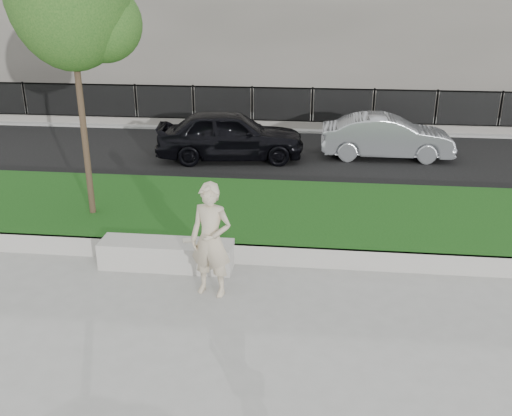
# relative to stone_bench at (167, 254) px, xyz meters

# --- Properties ---
(ground) EXTENTS (90.00, 90.00, 0.00)m
(ground) POSITION_rel_stone_bench_xyz_m (0.90, -0.76, -0.26)
(ground) COLOR gray
(ground) RESTS_ON ground
(grass_bank) EXTENTS (34.00, 4.00, 0.40)m
(grass_bank) POSITION_rel_stone_bench_xyz_m (0.90, 2.24, -0.06)
(grass_bank) COLOR #12370D
(grass_bank) RESTS_ON ground
(grass_kerb) EXTENTS (34.00, 0.08, 0.40)m
(grass_kerb) POSITION_rel_stone_bench_xyz_m (0.90, 0.28, -0.06)
(grass_kerb) COLOR #ACA9A1
(grass_kerb) RESTS_ON ground
(street) EXTENTS (34.00, 7.00, 0.04)m
(street) POSITION_rel_stone_bench_xyz_m (0.90, 7.74, -0.24)
(street) COLOR black
(street) RESTS_ON ground
(far_pavement) EXTENTS (34.00, 3.00, 0.12)m
(far_pavement) POSITION_rel_stone_bench_xyz_m (0.90, 12.24, -0.20)
(far_pavement) COLOR gray
(far_pavement) RESTS_ON ground
(iron_fence) EXTENTS (32.00, 0.30, 1.50)m
(iron_fence) POSITION_rel_stone_bench_xyz_m (0.90, 11.24, 0.28)
(iron_fence) COLOR slate
(iron_fence) RESTS_ON far_pavement
(stone_bench) EXTENTS (2.52, 0.63, 0.52)m
(stone_bench) POSITION_rel_stone_bench_xyz_m (0.00, 0.00, 0.00)
(stone_bench) COLOR #ACA9A1
(stone_bench) RESTS_ON ground
(man) EXTENTS (0.83, 0.64, 2.02)m
(man) POSITION_rel_stone_bench_xyz_m (1.04, -0.88, 0.75)
(man) COLOR #C5B698
(man) RESTS_ON ground
(book) EXTENTS (0.28, 0.23, 0.03)m
(book) POSITION_rel_stone_bench_xyz_m (0.42, 0.10, 0.27)
(book) COLOR beige
(book) RESTS_ON stone_bench
(car_dark) EXTENTS (4.64, 2.35, 1.52)m
(car_dark) POSITION_rel_stone_bench_xyz_m (0.11, 7.22, 0.54)
(car_dark) COLOR black
(car_dark) RESTS_ON street
(car_silver) EXTENTS (4.00, 1.43, 1.31)m
(car_silver) POSITION_rel_stone_bench_xyz_m (4.86, 7.93, 0.44)
(car_silver) COLOR #969A9E
(car_silver) RESTS_ON street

